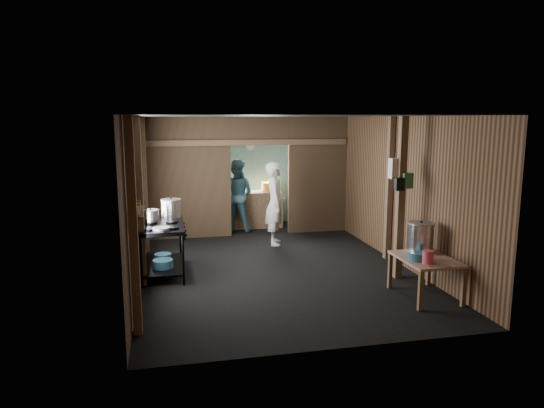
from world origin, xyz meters
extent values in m
cube|color=black|center=(0.00, 0.00, 0.00)|extent=(4.50, 7.00, 0.00)
cube|color=#474644|center=(0.00, 0.00, 2.60)|extent=(4.50, 7.00, 0.00)
cube|color=brown|center=(0.00, 3.50, 1.30)|extent=(4.50, 0.00, 2.60)
cube|color=brown|center=(0.00, -3.50, 1.30)|extent=(4.50, 0.00, 2.60)
cube|color=brown|center=(-2.25, 0.00, 1.30)|extent=(0.00, 7.00, 2.60)
cube|color=brown|center=(2.25, 0.00, 1.30)|extent=(0.00, 7.00, 2.60)
cube|color=brown|center=(-1.32, 2.20, 1.30)|extent=(1.85, 0.10, 2.60)
cube|color=brown|center=(1.57, 2.20, 1.30)|extent=(1.35, 0.10, 2.60)
cube|color=brown|center=(0.25, 2.20, 2.30)|extent=(1.30, 0.10, 0.60)
cube|color=#84BEBE|center=(0.00, 3.44, 1.25)|extent=(4.40, 0.06, 2.50)
cube|color=#86664A|center=(0.30, 2.95, 0.42)|extent=(1.20, 0.50, 0.85)
cylinder|color=white|center=(0.25, 3.40, 1.90)|extent=(0.20, 0.03, 0.20)
cube|color=#86664A|center=(-2.18, -2.60, 1.30)|extent=(0.10, 0.12, 2.60)
cube|color=#86664A|center=(-2.18, -0.80, 1.30)|extent=(0.10, 0.12, 2.60)
cube|color=#86664A|center=(-2.18, 1.20, 1.30)|extent=(0.10, 0.12, 2.60)
cube|color=#86664A|center=(2.18, -0.20, 1.30)|extent=(0.10, 0.12, 2.60)
cube|color=#86664A|center=(1.85, -1.30, 1.30)|extent=(0.12, 0.12, 2.60)
cube|color=#86664A|center=(0.00, 2.15, 2.05)|extent=(4.40, 0.12, 0.12)
cylinder|color=gray|center=(-2.21, 0.40, 1.65)|extent=(0.03, 0.34, 0.34)
cylinder|color=black|center=(-2.21, 0.80, 1.55)|extent=(0.03, 0.30, 0.30)
cube|color=#86664A|center=(-2.15, -2.10, 1.40)|extent=(0.14, 0.80, 0.03)
cylinder|color=white|center=(-2.15, -2.35, 1.47)|extent=(0.07, 0.07, 0.10)
cylinder|color=orange|center=(-2.15, -2.10, 1.47)|extent=(0.08, 0.08, 0.10)
cylinder|color=#347A43|center=(-2.15, -1.88, 1.47)|extent=(0.06, 0.06, 0.10)
cube|color=white|center=(1.80, -1.22, 1.78)|extent=(0.22, 0.15, 0.32)
cube|color=#347A43|center=(1.92, -1.36, 1.60)|extent=(0.16, 0.12, 0.24)
cube|color=black|center=(1.78, -1.38, 1.55)|extent=(0.14, 0.10, 0.20)
cylinder|color=silver|center=(-2.05, 0.08, 0.91)|extent=(0.22, 0.22, 0.11)
cylinder|color=#2E637E|center=(-1.88, -0.50, 0.23)|extent=(0.33, 0.33, 0.13)
cylinder|color=#2E637E|center=(-1.88, -0.05, 0.22)|extent=(0.28, 0.28, 0.11)
cylinder|color=#2E637E|center=(1.67, -2.28, 0.64)|extent=(0.38, 0.38, 0.11)
cylinder|color=#DA4C5F|center=(1.71, -2.46, 0.68)|extent=(0.20, 0.20, 0.18)
cube|color=silver|center=(1.79, -2.65, 0.59)|extent=(0.30, 0.10, 0.01)
cylinder|color=orange|center=(0.63, 2.95, 0.96)|extent=(0.39, 0.39, 0.21)
imported|color=white|center=(0.38, 1.25, 0.85)|extent=(0.51, 0.68, 1.69)
imported|color=#3A656F|center=(-0.20, 2.67, 0.83)|extent=(0.99, 0.90, 1.65)
camera|label=1|loc=(-1.80, -8.43, 2.56)|focal=32.65mm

